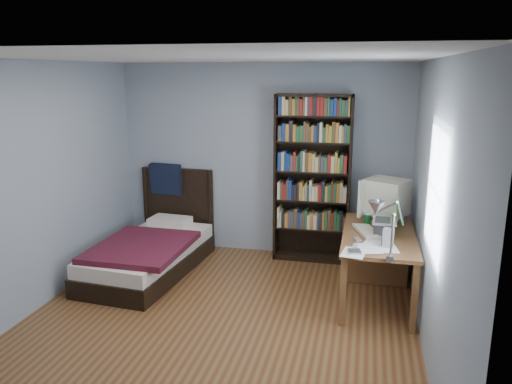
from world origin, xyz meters
TOP-DOWN VIEW (x-y plane):
  - room at (0.03, -0.00)m, footprint 4.20×4.24m
  - desk at (1.51, 1.33)m, footprint 0.75×1.48m
  - crt_monitor at (1.56, 1.37)m, footprint 0.59×0.54m
  - laptop at (1.57, 0.88)m, footprint 0.32×0.33m
  - desk_lamp at (1.45, -0.25)m, footprint 0.26×0.57m
  - keyboard at (1.38, 0.91)m, footprint 0.34×0.52m
  - speaker at (1.58, 0.52)m, footprint 0.11×0.11m
  - soda_can at (1.38, 1.18)m, footprint 0.07×0.07m
  - mouse at (1.49, 1.16)m, footprint 0.07×0.12m
  - phone_silver at (1.29, 0.63)m, footprint 0.09×0.12m
  - phone_grey at (1.27, 0.45)m, footprint 0.05×0.09m
  - external_drive at (1.27, 0.28)m, footprint 0.13×0.13m
  - bookshelf at (0.68, 1.94)m, footprint 0.95×0.30m
  - bed at (-1.19, 1.14)m, footprint 1.11×2.07m

SIDE VIEW (x-z plane):
  - bed at x=-1.19m, z-range -0.32..0.84m
  - desk at x=1.51m, z-range 0.05..0.78m
  - phone_grey at x=1.27m, z-range 0.73..0.75m
  - phone_silver at x=1.29m, z-range 0.73..0.75m
  - external_drive at x=1.27m, z-range 0.73..0.75m
  - keyboard at x=1.38m, z-range 0.72..0.77m
  - mouse at x=1.49m, z-range 0.73..0.77m
  - soda_can at x=1.38m, z-range 0.73..0.86m
  - speaker at x=1.58m, z-range 0.73..0.92m
  - laptop at x=1.57m, z-range 0.64..1.04m
  - crt_monitor at x=1.56m, z-range 0.76..1.26m
  - bookshelf at x=0.68m, z-range 0.00..2.13m
  - room at x=0.03m, z-range 0.00..2.50m
  - desk_lamp at x=1.45m, z-range 0.94..1.61m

